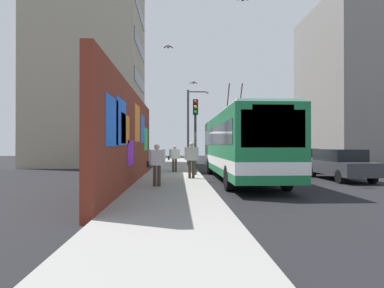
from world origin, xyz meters
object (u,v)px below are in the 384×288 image
(parked_car_champagne, at_px, (299,159))
(parked_car_dark_gray, at_px, (339,164))
(city_bus, at_px, (240,144))
(parked_car_red, at_px, (258,155))
(pedestrian_near_wall, at_px, (157,162))
(pedestrian_midblock, at_px, (174,157))
(traffic_light, at_px, (195,124))
(street_lamp, at_px, (191,122))
(pedestrian_at_curb, at_px, (191,157))
(parked_car_navy, at_px, (276,157))

(parked_car_champagne, bearing_deg, parked_car_dark_gray, 180.00)
(city_bus, relative_size, parked_car_champagne, 2.68)
(parked_car_champagne, xyz_separation_m, parked_car_red, (11.45, 0.00, -0.00))
(pedestrian_near_wall, relative_size, pedestrian_midblock, 1.03)
(pedestrian_midblock, bearing_deg, parked_car_red, -32.64)
(traffic_light, distance_m, street_lamp, 9.36)
(pedestrian_near_wall, bearing_deg, pedestrian_at_curb, -26.17)
(parked_car_red, bearing_deg, street_lamp, 130.48)
(parked_car_navy, bearing_deg, parked_car_dark_gray, 180.00)
(city_bus, distance_m, pedestrian_near_wall, 5.22)
(pedestrian_midblock, bearing_deg, parked_car_navy, -49.82)
(parked_car_champagne, distance_m, parked_car_red, 11.45)
(parked_car_navy, distance_m, street_lamp, 7.81)
(pedestrian_at_curb, bearing_deg, traffic_light, -9.19)
(parked_car_navy, bearing_deg, pedestrian_midblock, 130.18)
(city_bus, xyz_separation_m, pedestrian_near_wall, (-3.31, 3.97, -0.73))
(parked_car_dark_gray, distance_m, parked_car_champagne, 5.55)
(parked_car_dark_gray, xyz_separation_m, parked_car_red, (17.00, 0.00, -0.00))
(pedestrian_at_curb, bearing_deg, city_bus, -84.70)
(parked_car_champagne, xyz_separation_m, pedestrian_at_curb, (-5.90, 7.65, 0.38))
(city_bus, distance_m, street_lamp, 11.30)
(parked_car_champagne, height_order, parked_car_navy, same)
(parked_car_dark_gray, relative_size, pedestrian_at_curb, 2.66)
(city_bus, height_order, parked_car_champagne, city_bus)
(pedestrian_near_wall, height_order, pedestrian_midblock, pedestrian_near_wall)
(parked_car_red, bearing_deg, pedestrian_midblock, 147.36)
(city_bus, xyz_separation_m, street_lamp, (10.95, 2.03, 1.93))
(parked_car_dark_gray, xyz_separation_m, street_lamp, (10.82, 7.23, 2.95))
(parked_car_dark_gray, distance_m, street_lamp, 13.35)
(parked_car_dark_gray, distance_m, parked_car_red, 17.00)
(parked_car_champagne, height_order, pedestrian_midblock, pedestrian_midblock)
(pedestrian_midblock, xyz_separation_m, street_lamp, (7.14, -1.29, 2.69))
(parked_car_dark_gray, height_order, pedestrian_midblock, pedestrian_midblock)
(parked_car_red, height_order, traffic_light, traffic_light)
(parked_car_navy, distance_m, pedestrian_at_curb, 13.60)
(parked_car_champagne, xyz_separation_m, pedestrian_near_wall, (-8.99, 9.17, 0.30))
(pedestrian_at_curb, distance_m, pedestrian_midblock, 4.13)
(pedestrian_midblock, relative_size, traffic_light, 0.39)
(street_lamp, bearing_deg, parked_car_dark_gray, -146.24)
(pedestrian_midblock, bearing_deg, street_lamp, -10.27)
(parked_car_navy, bearing_deg, pedestrian_near_wall, 147.38)
(pedestrian_at_curb, height_order, traffic_light, traffic_light)
(traffic_light, xyz_separation_m, street_lamp, (9.32, -0.12, 0.82))
(pedestrian_at_curb, bearing_deg, parked_car_red, -23.79)
(pedestrian_near_wall, bearing_deg, traffic_light, -20.20)
(pedestrian_near_wall, xyz_separation_m, pedestrian_at_curb, (3.09, -1.52, 0.08))
(traffic_light, bearing_deg, pedestrian_midblock, 28.31)
(parked_car_dark_gray, height_order, parked_car_navy, same)
(pedestrian_near_wall, height_order, street_lamp, street_lamp)
(parked_car_dark_gray, height_order, street_lamp, street_lamp)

